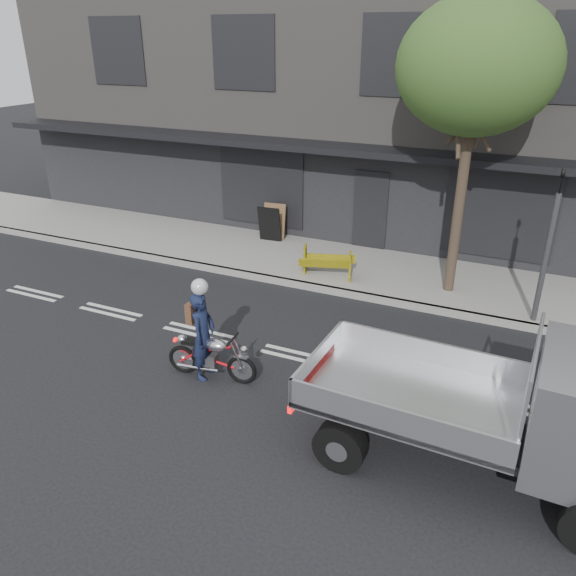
{
  "coord_description": "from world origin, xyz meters",
  "views": [
    {
      "loc": [
        3.8,
        -8.91,
        5.95
      ],
      "look_at": [
        -0.48,
        0.5,
        1.22
      ],
      "focal_mm": 35.0,
      "sensor_mm": 36.0,
      "label": 1
    }
  ],
  "objects_px": {
    "traffic_light_pole": "(546,256)",
    "motorcycle": "(211,356)",
    "flatbed_ute": "(566,415)",
    "construction_barrier": "(324,264)",
    "sandwich_board": "(269,224)",
    "rider": "(203,336)",
    "street_tree": "(477,67)"
  },
  "relations": [
    {
      "from": "sandwich_board",
      "to": "motorcycle",
      "type": "bearing_deg",
      "value": -77.68
    },
    {
      "from": "traffic_light_pole",
      "to": "motorcycle",
      "type": "height_order",
      "value": "traffic_light_pole"
    },
    {
      "from": "traffic_light_pole",
      "to": "motorcycle",
      "type": "xyz_separation_m",
      "value": [
        -5.4,
        -4.7,
        -1.18
      ]
    },
    {
      "from": "street_tree",
      "to": "traffic_light_pole",
      "type": "bearing_deg",
      "value": -23.03
    },
    {
      "from": "flatbed_ute",
      "to": "construction_barrier",
      "type": "distance_m",
      "value": 7.8
    },
    {
      "from": "street_tree",
      "to": "rider",
      "type": "height_order",
      "value": "street_tree"
    },
    {
      "from": "street_tree",
      "to": "sandwich_board",
      "type": "height_order",
      "value": "street_tree"
    },
    {
      "from": "traffic_light_pole",
      "to": "sandwich_board",
      "type": "distance_m",
      "value": 7.93
    },
    {
      "from": "motorcycle",
      "to": "sandwich_board",
      "type": "relative_size",
      "value": 1.65
    },
    {
      "from": "construction_barrier",
      "to": "traffic_light_pole",
      "type": "bearing_deg",
      "value": -2.8
    },
    {
      "from": "motorcycle",
      "to": "flatbed_ute",
      "type": "height_order",
      "value": "flatbed_ute"
    },
    {
      "from": "street_tree",
      "to": "rider",
      "type": "xyz_separation_m",
      "value": [
        -3.55,
        -5.55,
        -4.42
      ]
    },
    {
      "from": "motorcycle",
      "to": "flatbed_ute",
      "type": "relative_size",
      "value": 0.36
    },
    {
      "from": "street_tree",
      "to": "motorcycle",
      "type": "relative_size",
      "value": 3.77
    },
    {
      "from": "street_tree",
      "to": "motorcycle",
      "type": "distance_m",
      "value": 8.09
    },
    {
      "from": "traffic_light_pole",
      "to": "construction_barrier",
      "type": "distance_m",
      "value": 5.19
    },
    {
      "from": "construction_barrier",
      "to": "sandwich_board",
      "type": "xyz_separation_m",
      "value": [
        -2.51,
        1.92,
        0.17
      ]
    },
    {
      "from": "rider",
      "to": "flatbed_ute",
      "type": "height_order",
      "value": "flatbed_ute"
    },
    {
      "from": "motorcycle",
      "to": "construction_barrier",
      "type": "distance_m",
      "value": 4.96
    },
    {
      "from": "traffic_light_pole",
      "to": "rider",
      "type": "xyz_separation_m",
      "value": [
        -5.55,
        -4.7,
        -0.8
      ]
    },
    {
      "from": "street_tree",
      "to": "motorcycle",
      "type": "height_order",
      "value": "street_tree"
    },
    {
      "from": "street_tree",
      "to": "flatbed_ute",
      "type": "relative_size",
      "value": 1.34
    },
    {
      "from": "flatbed_ute",
      "to": "rider",
      "type": "bearing_deg",
      "value": 177.32
    },
    {
      "from": "traffic_light_pole",
      "to": "construction_barrier",
      "type": "bearing_deg",
      "value": 177.2
    },
    {
      "from": "sandwich_board",
      "to": "street_tree",
      "type": "bearing_deg",
      "value": -18.52
    },
    {
      "from": "flatbed_ute",
      "to": "traffic_light_pole",
      "type": "bearing_deg",
      "value": 97.14
    },
    {
      "from": "rider",
      "to": "construction_barrier",
      "type": "height_order",
      "value": "rider"
    },
    {
      "from": "flatbed_ute",
      "to": "construction_barrier",
      "type": "xyz_separation_m",
      "value": [
        -5.51,
        5.46,
        -0.79
      ]
    },
    {
      "from": "street_tree",
      "to": "traffic_light_pole",
      "type": "relative_size",
      "value": 1.93
    },
    {
      "from": "flatbed_ute",
      "to": "sandwich_board",
      "type": "relative_size",
      "value": 4.64
    },
    {
      "from": "construction_barrier",
      "to": "street_tree",
      "type": "bearing_deg",
      "value": 11.15
    },
    {
      "from": "sandwich_board",
      "to": "construction_barrier",
      "type": "bearing_deg",
      "value": -42.62
    }
  ]
}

